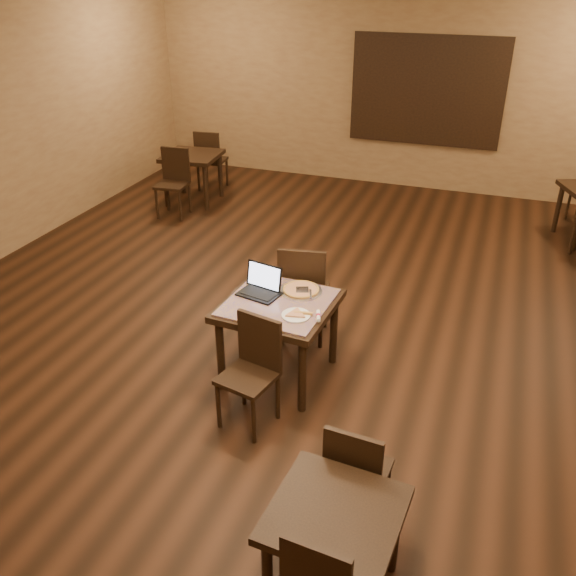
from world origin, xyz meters
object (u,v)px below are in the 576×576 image
at_px(other_table_b_chair_near, 174,178).
at_px(other_table_b_chair_far, 210,157).
at_px(other_table_c, 335,525).
at_px(tiled_table, 279,312).
at_px(chair_main_near, 253,365).
at_px(other_table_b, 192,162).
at_px(laptop, 261,286).
at_px(chair_main_far, 303,288).
at_px(other_table_c_chair_far, 356,471).
at_px(pizza_pan, 301,291).

bearing_deg(other_table_b_chair_near, other_table_b_chair_far, 83.61).
bearing_deg(other_table_c, tiled_table, 123.15).
distance_m(chair_main_near, other_table_b_chair_far, 5.71).
height_order(other_table_b, other_table_c, other_table_b).
distance_m(tiled_table, laptop, 0.28).
xyz_separation_m(other_table_b, other_table_b_chair_far, (0.01, 0.57, -0.08)).
bearing_deg(laptop, chair_main_far, 78.77).
xyz_separation_m(chair_main_far, other_table_c_chair_far, (1.04, -2.03, -0.09)).
height_order(chair_main_far, laptop, chair_main_far).
bearing_deg(laptop, other_table_b, 137.50).
distance_m(other_table_c, other_table_c_chair_far, 0.51).
bearing_deg(pizza_pan, other_table_c, -66.49).
xyz_separation_m(other_table_b_chair_near, other_table_c_chair_far, (3.89, -4.62, -0.06)).
xyz_separation_m(laptop, other_table_b, (-2.62, 3.67, -0.20)).
xyz_separation_m(other_table_b, other_table_b_chair_near, (-0.01, -0.57, -0.08)).
bearing_deg(tiled_table, chair_main_near, -84.86).
height_order(tiled_table, other_table_b_chair_far, other_table_b_chair_far).
distance_m(laptop, other_table_c, 2.40).
relative_size(chair_main_far, other_table_c, 1.34).
relative_size(other_table_b, other_table_b_chair_far, 0.90).
relative_size(tiled_table, other_table_b_chair_far, 1.01).
relative_size(chair_main_near, laptop, 2.34).
height_order(chair_main_far, other_table_c, chair_main_far).
distance_m(tiled_table, pizza_pan, 0.29).
xyz_separation_m(tiled_table, chair_main_far, (0.02, 0.61, -0.08)).
bearing_deg(other_table_b, other_table_b_chair_near, -96.39).
xyz_separation_m(tiled_table, other_table_c_chair_far, (1.05, -1.42, -0.17)).
bearing_deg(other_table_c, pizza_pan, 117.77).
distance_m(chair_main_far, other_table_b_chair_near, 3.85).
xyz_separation_m(chair_main_near, other_table_c, (1.04, -1.30, 0.04)).
xyz_separation_m(other_table_b_chair_near, other_table_b_chair_far, (0.02, 1.13, 0.00)).
height_order(tiled_table, chair_main_far, chair_main_far).
bearing_deg(chair_main_near, other_table_b, 135.08).
distance_m(other_table_b, other_table_c_chair_far, 6.48).
xyz_separation_m(pizza_pan, other_table_b_chair_far, (-2.94, 4.10, -0.22)).
height_order(chair_main_near, other_table_b_chair_near, other_table_b_chair_near).
bearing_deg(pizza_pan, chair_main_far, 105.67).
distance_m(chair_main_near, pizza_pan, 0.90).
relative_size(pizza_pan, other_table_c, 0.49).
relative_size(other_table_b_chair_near, other_table_c, 1.27).
bearing_deg(chair_main_near, laptop, 118.82).
relative_size(chair_main_far, other_table_b, 1.18).
bearing_deg(other_table_c_chair_far, tiled_table, -49.07).
relative_size(chair_main_near, chair_main_far, 0.90).
relative_size(chair_main_near, other_table_b, 1.06).
relative_size(tiled_table, other_table_c, 1.27).
xyz_separation_m(laptop, other_table_b_chair_far, (-2.62, 4.23, -0.28)).
bearing_deg(pizza_pan, other_table_c_chair_far, -60.57).
xyz_separation_m(tiled_table, laptop, (-0.20, 0.11, 0.17)).
bearing_deg(other_table_c, laptop, 126.12).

